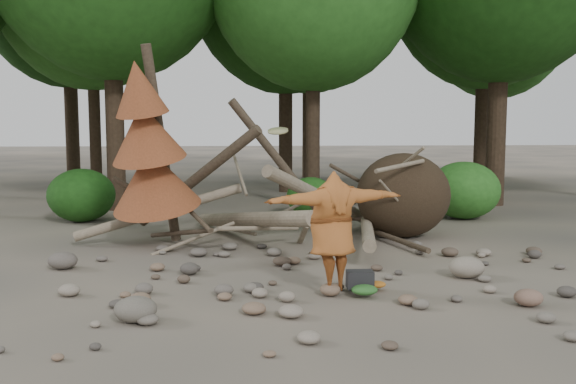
{
  "coord_description": "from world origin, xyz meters",
  "views": [
    {
      "loc": [
        -1.13,
        -10.35,
        2.72
      ],
      "look_at": [
        -0.3,
        1.5,
        1.4
      ],
      "focal_mm": 40.0,
      "sensor_mm": 36.0,
      "label": 1
    }
  ],
  "objects": [
    {
      "name": "backpack",
      "position": [
        0.72,
        -0.44,
        0.14
      ],
      "size": [
        0.42,
        0.29,
        0.28
      ],
      "primitive_type": "cube",
      "rotation": [
        0.0,
        0.0,
        -0.01
      ],
      "color": "black",
      "rests_on": "ground"
    },
    {
      "name": "bush_mid",
      "position": [
        0.8,
        7.8,
        0.56
      ],
      "size": [
        1.4,
        1.4,
        1.12
      ],
      "primitive_type": "ellipsoid",
      "color": "#24601B",
      "rests_on": "ground"
    },
    {
      "name": "boulder_front_right",
      "position": [
        3.06,
        -1.4,
        0.13
      ],
      "size": [
        0.42,
        0.38,
        0.25
      ],
      "primitive_type": "ellipsoid",
      "color": "#836251",
      "rests_on": "ground"
    },
    {
      "name": "boulder_front_left",
      "position": [
        -2.6,
        -1.75,
        0.18
      ],
      "size": [
        0.58,
        0.53,
        0.35
      ],
      "primitive_type": "ellipsoid",
      "color": "#676156",
      "rests_on": "ground"
    },
    {
      "name": "ground",
      "position": [
        0.0,
        0.0,
        0.0
      ],
      "size": [
        120.0,
        120.0,
        0.0
      ],
      "primitive_type": "plane",
      "color": "#514C44",
      "rests_on": "ground"
    },
    {
      "name": "bush_left",
      "position": [
        -5.5,
        7.2,
        0.72
      ],
      "size": [
        1.8,
        1.8,
        1.44
      ],
      "primitive_type": "ellipsoid",
      "color": "#1B4B14",
      "rests_on": "ground"
    },
    {
      "name": "boulder_mid_right",
      "position": [
        2.74,
        0.35,
        0.19
      ],
      "size": [
        0.62,
        0.56,
        0.37
      ],
      "primitive_type": "ellipsoid",
      "color": "gray",
      "rests_on": "ground"
    },
    {
      "name": "deadfall_pile",
      "position": [
        2.02,
        4.24,
        0.95
      ],
      "size": [
        8.55,
        5.24,
        3.3
      ],
      "color": "#332619",
      "rests_on": "ground"
    },
    {
      "name": "bush_right",
      "position": [
        5.0,
        7.0,
        0.8
      ],
      "size": [
        2.0,
        2.0,
        1.6
      ],
      "primitive_type": "ellipsoid",
      "color": "#2E7123",
      "rests_on": "ground"
    },
    {
      "name": "frisbee_thrower",
      "position": [
        0.25,
        -0.56,
        1.02
      ],
      "size": [
        2.38,
        1.38,
        2.57
      ],
      "color": "#A45825",
      "rests_on": "ground"
    },
    {
      "name": "boulder_mid_left",
      "position": [
        -4.46,
        1.51,
        0.16
      ],
      "size": [
        0.54,
        0.48,
        0.32
      ],
      "primitive_type": "ellipsoid",
      "color": "#5D564F",
      "rests_on": "ground"
    },
    {
      "name": "dead_conifer",
      "position": [
        -3.12,
        3.37,
        2.11
      ],
      "size": [
        2.06,
        2.16,
        4.35
      ],
      "color": "#4C3F30",
      "rests_on": "ground"
    },
    {
      "name": "cloth_green",
      "position": [
        0.73,
        -0.8,
        0.08
      ],
      "size": [
        0.41,
        0.34,
        0.15
      ],
      "primitive_type": "ellipsoid",
      "color": "#2C6327",
      "rests_on": "ground"
    },
    {
      "name": "cloth_orange",
      "position": [
        1.01,
        -0.39,
        0.05
      ],
      "size": [
        0.29,
        0.24,
        0.11
      ],
      "primitive_type": "ellipsoid",
      "color": "#AA611D",
      "rests_on": "ground"
    }
  ]
}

